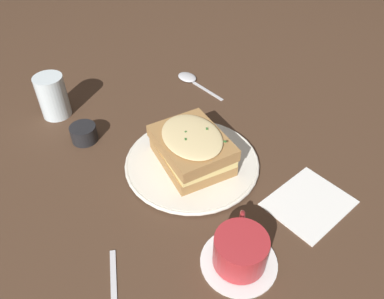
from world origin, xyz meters
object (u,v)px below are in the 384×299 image
object	(u,v)px
teacup_with_saucer	(240,251)
condiment_pot	(84,133)
napkin	(309,203)
dinner_plate	(192,163)
spoon	(189,79)
water_glass	(53,96)
sandwich	(192,148)

from	to	relation	value
teacup_with_saucer	condiment_pot	bearing A→B (deg)	53.53
napkin	dinner_plate	bearing A→B (deg)	92.36
dinner_plate	spoon	bearing A→B (deg)	28.56
dinner_plate	water_glass	bearing A→B (deg)	88.90
spoon	condiment_pot	size ratio (longest dim) A/B	2.87
sandwich	condiment_pot	distance (m)	0.25
napkin	teacup_with_saucer	bearing A→B (deg)	157.75
water_glass	condiment_pot	bearing A→B (deg)	-110.37
sandwich	napkin	xyz separation A→B (m)	(0.01, -0.23, -0.05)
condiment_pot	spoon	bearing A→B (deg)	-15.56
napkin	sandwich	bearing A→B (deg)	93.01
condiment_pot	dinner_plate	bearing A→B (deg)	-81.37
dinner_plate	water_glass	distance (m)	0.36
sandwich	napkin	distance (m)	0.24
dinner_plate	sandwich	distance (m)	0.04
dinner_plate	condiment_pot	world-z (taller)	condiment_pot
water_glass	condiment_pot	world-z (taller)	water_glass
teacup_with_saucer	sandwich	bearing A→B (deg)	26.67
teacup_with_saucer	spoon	xyz separation A→B (m)	(0.44, 0.32, -0.02)
dinner_plate	water_glass	size ratio (longest dim) A/B	2.69
sandwich	spoon	xyz separation A→B (m)	(0.29, 0.15, -0.04)
dinner_plate	sandwich	bearing A→B (deg)	-154.89
teacup_with_saucer	condiment_pot	size ratio (longest dim) A/B	2.36
dinner_plate	sandwich	size ratio (longest dim) A/B	1.38
teacup_with_saucer	water_glass	world-z (taller)	water_glass
spoon	condiment_pot	distance (m)	0.33
spoon	water_glass	bearing A→B (deg)	164.73
sandwich	spoon	bearing A→B (deg)	28.53
spoon	condiment_pot	world-z (taller)	condiment_pot
dinner_plate	napkin	xyz separation A→B (m)	(0.01, -0.24, -0.01)
dinner_plate	water_glass	xyz separation A→B (m)	(0.01, 0.36, 0.04)
water_glass	spoon	bearing A→B (deg)	-36.86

